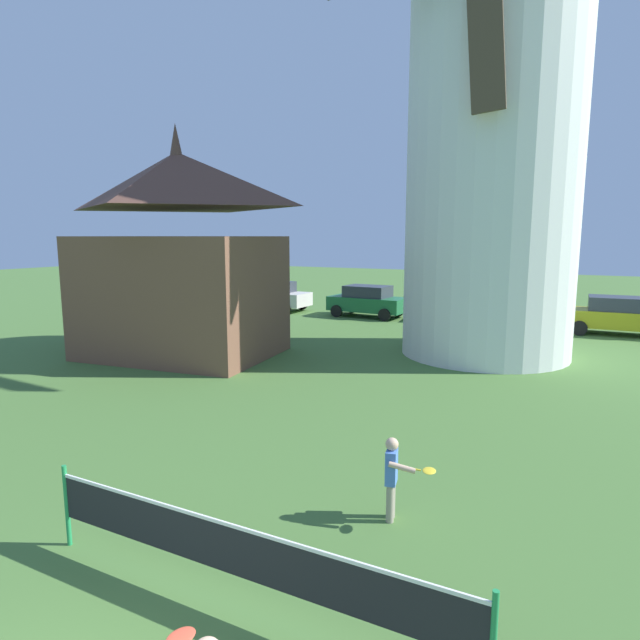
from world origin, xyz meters
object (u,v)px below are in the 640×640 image
windmill (495,106)px  player_far (393,474)px  tennis_net (235,551)px  parked_car_cream (271,295)px  parked_car_green (368,301)px  parked_car_mustard (622,315)px  chapel (180,258)px  parked_car_silver (477,305)px

windmill → player_far: 13.90m
tennis_net → parked_car_cream: (-12.40, 20.29, 0.12)m
parked_car_green → parked_car_mustard: size_ratio=0.87×
parked_car_mustard → chapel: 17.53m
player_far → chapel: bearing=145.0°
parked_car_silver → player_far: bearing=-82.5°
player_far → parked_car_silver: size_ratio=0.26×
parked_car_mustard → tennis_net: bearing=-102.0°
parked_car_green → parked_car_mustard: 11.10m
parked_car_cream → parked_car_silver: same height
chapel → parked_car_green: bearing=77.9°
parked_car_green → parked_car_mustard: bearing=0.7°
parked_car_cream → parked_car_green: same height
parked_car_cream → parked_car_green: 5.64m
parked_car_mustard → chapel: (-13.42, -11.01, 2.47)m
player_far → parked_car_silver: parked_car_silver is taller
tennis_net → parked_car_silver: 21.02m
windmill → chapel: bearing=-152.5°
parked_car_green → chapel: bearing=-102.1°
windmill → tennis_net: size_ratio=3.02×
parked_car_silver → parked_car_green: bearing=-173.5°
tennis_net → chapel: (-9.08, 9.50, 2.59)m
parked_car_silver → parked_car_mustard: 5.89m
windmill → player_far: (0.87, -11.71, -7.44)m
player_far → parked_car_green: (-7.64, 17.84, 0.11)m
player_far → chapel: 12.43m
parked_car_green → parked_car_silver: (5.23, 0.60, 0.00)m
parked_car_silver → parked_car_mustard: same height
windmill → parked_car_mustard: windmill is taller
parked_car_green → parked_car_silver: same height
tennis_net → player_far: 2.68m
tennis_net → parked_car_mustard: parked_car_mustard is taller
parked_car_green → chapel: (-2.32, -10.87, 2.47)m
player_far → parked_car_mustard: (3.46, 17.98, 0.12)m
player_far → parked_car_silver: bearing=97.5°
player_far → parked_car_mustard: 18.30m
windmill → chapel: windmill is taller
tennis_net → parked_car_mustard: (4.34, 20.50, 0.12)m
tennis_net → windmill: bearing=89.9°
windmill → parked_car_mustard: (4.32, 6.26, -7.32)m
tennis_net → parked_car_mustard: 20.96m
tennis_net → chapel: size_ratio=0.71×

